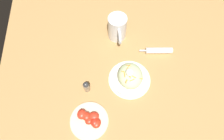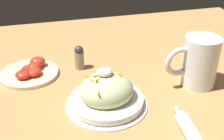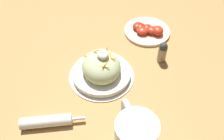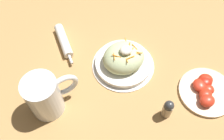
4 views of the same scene
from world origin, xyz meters
TOP-DOWN VIEW (x-y plane):
  - ground_plane at (0.00, 0.00)m, footprint 1.43×1.43m
  - salad_plate at (0.05, -0.04)m, footprint 0.21×0.21m
  - beer_mug at (-0.23, -0.08)m, footprint 0.16×0.10m
  - napkin_roll at (-0.10, 0.14)m, footprint 0.04×0.18m
  - tomato_plate at (0.24, -0.25)m, footprint 0.18×0.18m
  - salt_shaker at (0.08, -0.26)m, footprint 0.03×0.03m

SIDE VIEW (x-z plane):
  - ground_plane at x=0.00m, z-range 0.00..0.00m
  - tomato_plate at x=0.24m, z-range -0.01..0.04m
  - napkin_roll at x=-0.10m, z-range 0.00..0.03m
  - salad_plate at x=0.05m, z-range -0.02..0.09m
  - salt_shaker at x=0.08m, z-range 0.00..0.08m
  - beer_mug at x=-0.23m, z-range -0.01..0.14m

